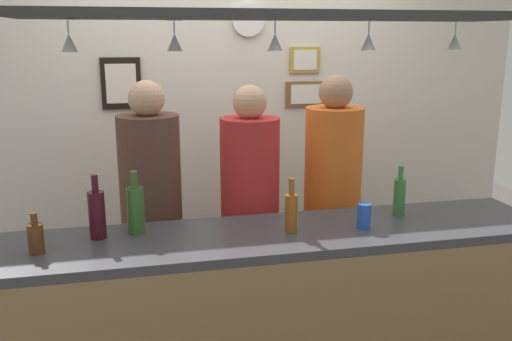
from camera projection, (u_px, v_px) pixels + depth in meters
The scene contains 21 objects.
back_wall at pixel (225, 123), 3.92m from camera, with size 4.40×0.06×2.60m, color silver.
bar_counter at pixel (285, 309), 2.55m from camera, with size 2.70×0.55×1.00m.
overhead_glass_rack at pixel (276, 15), 2.43m from camera, with size 2.20×0.36×0.04m, color black.
hanging_wineglass_far_left at pixel (69, 42), 2.27m from camera, with size 0.07×0.07×0.13m.
hanging_wineglass_left at pixel (175, 41), 2.40m from camera, with size 0.07×0.07×0.13m.
hanging_wineglass_center_left at pixel (275, 41), 2.43m from camera, with size 0.07×0.07×0.13m.
hanging_wineglass_center at pixel (368, 41), 2.52m from camera, with size 0.07×0.07×0.13m.
hanging_wineglass_center_right at pixel (455, 41), 2.63m from camera, with size 0.07×0.07×0.13m.
person_left_brown_shirt at pixel (151, 200), 3.08m from camera, with size 0.34×0.34×1.67m.
person_middle_red_shirt at pixel (250, 198), 3.20m from camera, with size 0.34×0.34×1.64m.
person_right_orange_shirt at pixel (333, 188), 3.30m from camera, with size 0.34×0.34×1.69m.
bottle_beer_brown_stubby at pixel (36, 237), 2.35m from camera, with size 0.07×0.07×0.18m.
bottle_wine_dark_red at pixel (97, 213), 2.52m from camera, with size 0.08×0.08×0.30m.
bottle_beer_amber_tall at pixel (291, 211), 2.60m from camera, with size 0.06×0.06×0.26m.
bottle_beer_green_import at pixel (399, 196), 2.84m from camera, with size 0.06×0.06×0.26m.
bottle_champagne_green at pixel (136, 209), 2.58m from camera, with size 0.08×0.08×0.30m.
drink_can at pixel (364, 216), 2.66m from camera, with size 0.07×0.07×0.12m, color #1E4CB2.
picture_frame_lower_pair at pixel (306, 94), 3.96m from camera, with size 0.30×0.02×0.18m.
picture_frame_caricature at pixel (121, 83), 3.66m from camera, with size 0.26×0.02×0.34m.
picture_frame_upper_small at pixel (305, 60), 3.90m from camera, with size 0.22×0.02×0.18m.
wall_clock at pixel (248, 20), 3.74m from camera, with size 0.22×0.22×0.03m, color white.
Camera 1 is at (-0.64, -2.75, 1.91)m, focal length 38.78 mm.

